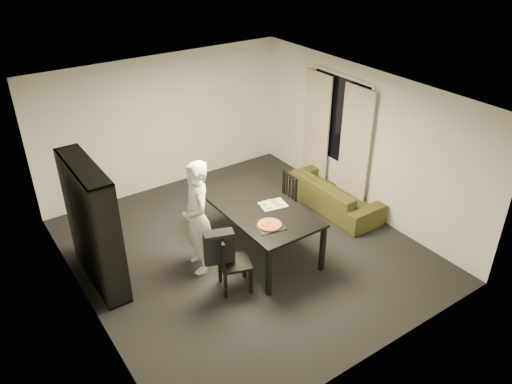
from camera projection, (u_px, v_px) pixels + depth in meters
room at (243, 179)px, 7.51m from camera, size 5.01×5.51×2.61m
window_pane at (340, 120)px, 9.06m from camera, size 0.02×1.40×1.60m
window_frame at (339, 120)px, 9.06m from camera, size 0.03×1.52×1.72m
curtain_left at (354, 149)px, 8.82m from camera, size 0.03×0.70×2.25m
curtain_right at (316, 130)px, 9.56m from camera, size 0.03×0.70×2.25m
bookshelf at (93, 225)px, 7.05m from camera, size 0.35×1.50×1.90m
dining_table at (260, 211)px, 7.75m from camera, size 1.11×1.99×0.83m
chair_left at (229, 259)px, 7.05m from camera, size 0.55×0.55×0.93m
chair_right at (284, 196)px, 8.60m from camera, size 0.47×0.47×0.93m
draped_jacket at (219, 247)px, 6.91m from camera, size 0.45×0.30×0.52m
person at (197, 218)px, 7.32m from camera, size 0.56×0.73×1.80m
baking_tray at (270, 227)px, 7.22m from camera, size 0.45×0.39×0.01m
pepperoni_pizza at (270, 225)px, 7.23m from camera, size 0.35×0.35×0.03m
kitchen_towel at (273, 205)px, 7.77m from camera, size 0.45×0.37×0.01m
pizza_slices at (270, 204)px, 7.76m from camera, size 0.46×0.43×0.01m
sofa at (333, 194)px, 9.16m from camera, size 0.77×1.97×0.58m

